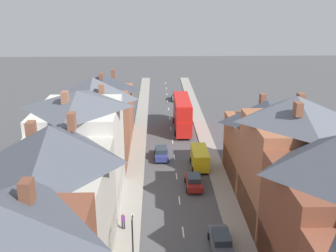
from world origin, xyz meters
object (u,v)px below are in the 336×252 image
double_decker_bus_lead (182,113)px  pedestrian_mid_right (123,220)px  car_parked_left_a (194,181)px  delivery_van (200,157)px  car_near_blue (176,96)px  car_mid_black (161,153)px  street_lamp (133,245)px  car_near_silver (221,241)px

double_decker_bus_lead → pedestrian_mid_right: (-7.39, -28.92, -1.78)m
car_parked_left_a → pedestrian_mid_right: 11.17m
double_decker_bus_lead → delivery_van: size_ratio=2.08×
car_near_blue → delivery_van: bearing=-87.8°
car_near_blue → car_mid_black: size_ratio=0.90×
double_decker_bus_lead → car_mid_black: bearing=-106.8°
double_decker_bus_lead → pedestrian_mid_right: bearing=-104.3°
car_parked_left_a → street_lamp: 16.72m
double_decker_bus_lead → street_lamp: (-6.04, -35.96, 0.43)m
car_near_blue → pedestrian_mid_right: pedestrian_mid_right is taller
double_decker_bus_lead → delivery_van: bearing=-85.0°
car_mid_black → pedestrian_mid_right: pedestrian_mid_right is taller
delivery_van → pedestrian_mid_right: delivery_van is taller
double_decker_bus_lead → car_mid_black: size_ratio=2.47×
street_lamp → car_near_silver: bearing=27.7°
car_parked_left_a → delivery_van: 5.89m
delivery_van → pedestrian_mid_right: 16.56m
double_decker_bus_lead → car_parked_left_a: size_ratio=2.66×
car_parked_left_a → car_mid_black: (-3.60, 8.69, 0.01)m
car_near_blue → car_parked_left_a: car_near_blue is taller
car_near_silver → car_mid_black: (-4.90, 20.23, 0.00)m
delivery_van → car_mid_black: bearing=148.8°
car_parked_left_a → car_mid_black: bearing=112.5°
car_parked_left_a → street_lamp: (-6.05, -15.40, 2.43)m
street_lamp → car_near_blue: bearing=83.7°
pedestrian_mid_right → street_lamp: (1.35, -7.03, 2.21)m
car_mid_black → street_lamp: 24.33m
car_parked_left_a → pedestrian_mid_right: pedestrian_mid_right is taller
car_mid_black → car_near_silver: bearing=-76.4°
double_decker_bus_lead → street_lamp: 36.46m
street_lamp → car_mid_black: bearing=84.2°
car_near_blue → street_lamp: 55.53m
pedestrian_mid_right → car_mid_black: bearing=77.4°
double_decker_bus_lead → car_near_silver: (1.31, -32.10, -1.99)m
car_parked_left_a → double_decker_bus_lead: bearing=90.0°
double_decker_bus_lead → car_parked_left_a: double_decker_bus_lead is taller
double_decker_bus_lead → car_mid_black: 12.56m
car_near_silver → pedestrian_mid_right: pedestrian_mid_right is taller
delivery_van → pedestrian_mid_right: size_ratio=3.23×
car_near_silver → double_decker_bus_lead: bearing=92.3°
delivery_van → street_lamp: bearing=-109.2°
car_mid_black → delivery_van: bearing=-31.2°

